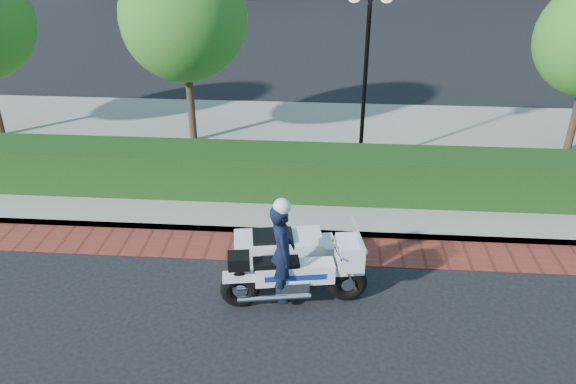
{
  "coord_description": "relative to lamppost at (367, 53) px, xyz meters",
  "views": [
    {
      "loc": [
        0.16,
        -7.66,
        6.02
      ],
      "look_at": [
        -0.56,
        1.97,
        1.0
      ],
      "focal_mm": 35.0,
      "sensor_mm": 36.0,
      "label": 1
    }
  ],
  "objects": [
    {
      "name": "hedge_main",
      "position": [
        -1.0,
        -1.6,
        -2.31
      ],
      "size": [
        18.0,
        1.2,
        1.0
      ],
      "primitive_type": "cube",
      "color": "black",
      "rests_on": "sidewalk"
    },
    {
      "name": "sidewalk",
      "position": [
        -1.0,
        0.8,
        -2.88
      ],
      "size": [
        60.0,
        8.0,
        0.15
      ],
      "primitive_type": "cube",
      "color": "gray",
      "rests_on": "ground"
    },
    {
      "name": "police_motorcycle",
      "position": [
        -1.45,
        -5.01,
        -2.28
      ],
      "size": [
        2.46,
        1.76,
        1.99
      ],
      "rotation": [
        0.0,
        0.0,
        0.17
      ],
      "color": "black",
      "rests_on": "ground"
    },
    {
      "name": "brick_strip",
      "position": [
        -1.0,
        -3.7,
        -2.95
      ],
      "size": [
        60.0,
        1.0,
        0.01
      ],
      "primitive_type": "cube",
      "color": "maroon",
      "rests_on": "ground"
    },
    {
      "name": "ground",
      "position": [
        -1.0,
        -5.2,
        -2.96
      ],
      "size": [
        120.0,
        120.0,
        0.0
      ],
      "primitive_type": "plane",
      "color": "black",
      "rests_on": "ground"
    },
    {
      "name": "tree_b",
      "position": [
        -4.5,
        1.3,
        0.48
      ],
      "size": [
        3.2,
        3.2,
        4.89
      ],
      "color": "#332319",
      "rests_on": "sidewalk"
    },
    {
      "name": "lamppost",
      "position": [
        0.0,
        0.0,
        0.0
      ],
      "size": [
        1.02,
        0.7,
        4.21
      ],
      "color": "black",
      "rests_on": "sidewalk"
    }
  ]
}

